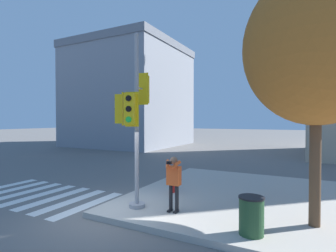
{
  "coord_description": "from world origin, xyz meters",
  "views": [
    {
      "loc": [
        5.26,
        -6.08,
        2.87
      ],
      "look_at": [
        1.64,
        0.82,
        2.7
      ],
      "focal_mm": 28.0,
      "sensor_mm": 36.0,
      "label": 1
    }
  ],
  "objects_px": {
    "street_tree": "(317,47)",
    "traffic_signal_pole": "(133,115)",
    "fire_hydrant": "(172,182)",
    "trash_bin": "(251,216)",
    "person_photographer": "(174,178)"
  },
  "relations": [
    {
      "from": "street_tree",
      "to": "traffic_signal_pole",
      "type": "bearing_deg",
      "value": -169.21
    },
    {
      "from": "fire_hydrant",
      "to": "trash_bin",
      "type": "relative_size",
      "value": 0.88
    },
    {
      "from": "street_tree",
      "to": "fire_hydrant",
      "type": "bearing_deg",
      "value": 166.81
    },
    {
      "from": "fire_hydrant",
      "to": "traffic_signal_pole",
      "type": "bearing_deg",
      "value": -99.16
    },
    {
      "from": "traffic_signal_pole",
      "to": "trash_bin",
      "type": "relative_size",
      "value": 5.98
    },
    {
      "from": "person_photographer",
      "to": "street_tree",
      "type": "relative_size",
      "value": 0.25
    },
    {
      "from": "traffic_signal_pole",
      "to": "trash_bin",
      "type": "distance_m",
      "value": 4.35
    },
    {
      "from": "person_photographer",
      "to": "trash_bin",
      "type": "distance_m",
      "value": 2.44
    },
    {
      "from": "traffic_signal_pole",
      "to": "fire_hydrant",
      "type": "distance_m",
      "value": 3.21
    },
    {
      "from": "trash_bin",
      "to": "person_photographer",
      "type": "bearing_deg",
      "value": 166.54
    },
    {
      "from": "traffic_signal_pole",
      "to": "fire_hydrant",
      "type": "bearing_deg",
      "value": 80.84
    },
    {
      "from": "trash_bin",
      "to": "street_tree",
      "type": "bearing_deg",
      "value": 43.86
    },
    {
      "from": "person_photographer",
      "to": "fire_hydrant",
      "type": "bearing_deg",
      "value": 117.83
    },
    {
      "from": "trash_bin",
      "to": "fire_hydrant",
      "type": "bearing_deg",
      "value": 144.19
    },
    {
      "from": "traffic_signal_pole",
      "to": "street_tree",
      "type": "bearing_deg",
      "value": 10.79
    }
  ]
}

